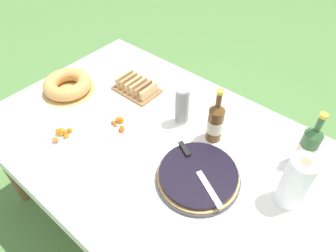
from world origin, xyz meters
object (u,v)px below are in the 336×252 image
at_px(cider_bottle_green, 308,147).
at_px(berry_tart, 198,176).
at_px(paper_towel_roll, 295,182).
at_px(bread_board, 137,87).
at_px(snack_plate_near, 62,134).
at_px(cup_stack, 182,106).
at_px(cider_bottle_amber, 215,122).
at_px(bundt_cake, 68,85).
at_px(snack_plate_left, 123,124).
at_px(serving_knife, 196,166).

bearing_deg(cider_bottle_green, berry_tart, -129.08).
bearing_deg(paper_towel_roll, bread_board, 173.09).
height_order(snack_plate_near, paper_towel_roll, paper_towel_roll).
xyz_separation_m(cup_stack, snack_plate_near, (-0.40, -0.48, -0.10)).
height_order(cup_stack, cider_bottle_amber, cider_bottle_amber).
relative_size(snack_plate_near, bread_board, 0.76).
xyz_separation_m(bundt_cake, snack_plate_left, (0.46, -0.00, -0.03)).
relative_size(serving_knife, paper_towel_roll, 1.33).
height_order(berry_tart, bread_board, bread_board).
relative_size(cider_bottle_amber, snack_plate_left, 1.32).
relative_size(cider_bottle_green, snack_plate_left, 1.36).
height_order(serving_knife, cider_bottle_amber, cider_bottle_amber).
bearing_deg(paper_towel_roll, cider_bottle_amber, 167.65).
bearing_deg(paper_towel_roll, snack_plate_left, -170.76).
relative_size(cider_bottle_green, bread_board, 1.21).
xyz_separation_m(serving_knife, snack_plate_left, (-0.48, 0.01, -0.05)).
relative_size(bundt_cake, snack_plate_left, 1.35).
bearing_deg(cider_bottle_green, bread_board, -173.93).
bearing_deg(bundt_cake, bread_board, 39.78).
xyz_separation_m(cider_bottle_amber, snack_plate_near, (-0.60, -0.49, -0.10)).
bearing_deg(berry_tart, cup_stack, 139.35).
relative_size(cup_stack, bread_board, 0.88).
relative_size(bundt_cake, cider_bottle_green, 0.99).
height_order(cider_bottle_amber, snack_plate_near, cider_bottle_amber).
distance_m(cup_stack, snack_plate_left, 0.33).
bearing_deg(serving_knife, bundt_cake, -153.77).
distance_m(serving_knife, cider_bottle_amber, 0.26).
bearing_deg(snack_plate_near, paper_towel_roll, 20.51).
bearing_deg(snack_plate_left, bread_board, 119.94).
xyz_separation_m(serving_knife, cider_bottle_green, (0.34, 0.37, 0.05)).
relative_size(berry_tart, snack_plate_near, 1.93).
height_order(berry_tart, cup_stack, cup_stack).
relative_size(cup_stack, cider_bottle_amber, 0.75).
height_order(cup_stack, snack_plate_left, cup_stack).
distance_m(serving_knife, cup_stack, 0.36).
bearing_deg(cider_bottle_amber, cider_bottle_green, 17.62).
bearing_deg(cider_bottle_green, cider_bottle_amber, -162.38).
height_order(cider_bottle_green, paper_towel_roll, cider_bottle_green).
relative_size(berry_tart, cup_stack, 1.66).
height_order(serving_knife, cider_bottle_green, cider_bottle_green).
relative_size(snack_plate_left, bread_board, 0.89).
distance_m(serving_knife, snack_plate_near, 0.71).
bearing_deg(cup_stack, cider_bottle_amber, 3.16).
height_order(bundt_cake, cider_bottle_green, cider_bottle_green).
xyz_separation_m(bundt_cake, cider_bottle_green, (1.28, 0.36, 0.07)).
distance_m(cup_stack, cider_bottle_green, 0.62).
xyz_separation_m(berry_tart, bundt_cake, (-0.97, 0.02, 0.02)).
distance_m(berry_tart, bundt_cake, 0.97).
height_order(berry_tart, snack_plate_near, snack_plate_near).
xyz_separation_m(berry_tart, paper_towel_roll, (0.35, 0.16, 0.10)).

